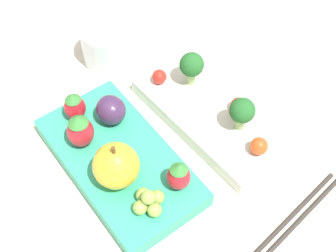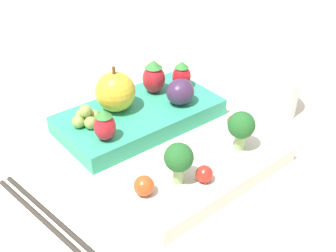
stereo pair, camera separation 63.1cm
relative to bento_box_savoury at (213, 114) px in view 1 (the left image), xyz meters
name	(u,v)px [view 1 (the left image)]	position (x,y,z in m)	size (l,w,h in m)	color
ground_plane	(170,142)	(0.00, -0.07, -0.01)	(4.00, 4.00, 0.00)	beige
bento_box_savoury	(213,114)	(0.00, 0.00, 0.00)	(0.23, 0.13, 0.02)	silver
bento_box_fruit	(120,161)	(-0.01, -0.15, 0.00)	(0.23, 0.13, 0.03)	#33A87F
broccoli_floret_0	(242,111)	(0.04, 0.01, 0.04)	(0.03, 0.03, 0.05)	#93B770
broccoli_floret_1	(192,66)	(-0.06, 0.00, 0.04)	(0.03, 0.03, 0.05)	#93B770
cherry_tomato_0	(238,105)	(0.02, 0.03, 0.02)	(0.02, 0.02, 0.02)	red
cherry_tomato_1	(159,77)	(-0.08, -0.03, 0.02)	(0.02, 0.02, 0.02)	red
cherry_tomato_2	(259,146)	(0.09, 0.00, 0.02)	(0.02, 0.02, 0.02)	#DB4C1E
apple	(116,166)	(0.02, -0.16, 0.04)	(0.06, 0.06, 0.07)	gold
strawberry_0	(80,130)	(-0.05, -0.17, 0.04)	(0.03, 0.03, 0.05)	red
strawberry_1	(75,106)	(-0.09, -0.16, 0.04)	(0.03, 0.03, 0.04)	red
strawberry_2	(179,176)	(0.07, -0.11, 0.04)	(0.03, 0.03, 0.04)	red
plum	(111,110)	(-0.06, -0.12, 0.03)	(0.04, 0.04, 0.04)	#42284C
grape_cluster	(149,201)	(0.07, -0.15, 0.03)	(0.04, 0.04, 0.03)	#8EA84C
drinking_cup	(107,44)	(-0.18, -0.06, 0.02)	(0.08, 0.08, 0.06)	silver
chopsticks_pair	(284,229)	(0.18, -0.03, -0.01)	(0.05, 0.21, 0.01)	#332D28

